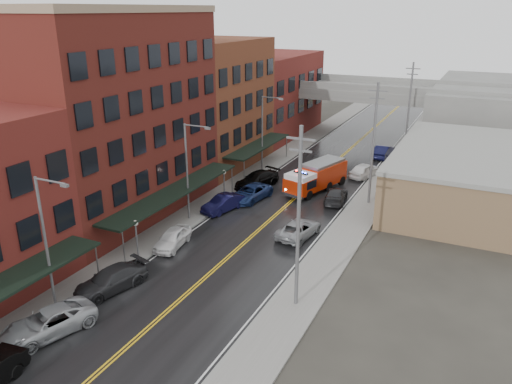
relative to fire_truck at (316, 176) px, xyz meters
The scene contains 32 objects.
road 6.78m from the fire_truck, 99.70° to the right, with size 11.00×160.00×0.02m, color black.
sidewalk_left 10.74m from the fire_truck, 142.31° to the right, with size 3.00×160.00×0.15m, color slate.
sidewalk_right 9.10m from the fire_truck, 46.39° to the right, with size 3.00×160.00×0.15m, color slate.
curb_left 9.50m from the fire_truck, 136.14° to the right, with size 0.30×160.00×0.15m, color gray.
curb_right 8.07m from the fire_truck, 55.06° to the right, with size 0.30×160.00×0.15m, color gray.
brick_building_b 21.08m from the fire_truck, 136.87° to the right, with size 9.00×20.00×18.00m, color #561816.
brick_building_c 16.07m from the fire_truck, 164.48° to the left, with size 9.00×15.00×15.00m, color brown.
brick_building_far 26.25m from the fire_truck, 123.83° to the left, with size 9.00×20.00×12.00m, color maroon.
tan_building 15.32m from the fire_truck, 13.24° to the left, with size 14.00×22.00×5.00m, color brown.
right_far_block 37.60m from the fire_truck, 63.25° to the left, with size 18.00×30.00×8.00m, color slate.
awning_1 16.06m from the fire_truck, 122.51° to the right, with size 2.60×18.00×3.09m.
awning_2 9.58m from the fire_truck, 155.04° to the left, with size 2.60×13.00×3.09m.
globe_lamp_1 21.84m from the fire_truck, 110.12° to the right, with size 0.44×0.44×3.12m.
globe_lamp_2 9.96m from the fire_truck, 139.14° to the right, with size 0.44×0.44×3.12m.
street_lamp_0 29.72m from the fire_truck, 105.04° to the right, with size 2.64×0.22×9.00m.
street_lamp_1 15.09m from the fire_truck, 121.50° to the right, with size 2.64×0.22×9.00m.
street_lamp_2 9.15m from the fire_truck, 155.42° to the left, with size 2.64×0.22×9.00m.
utility_pole_0 22.83m from the fire_truck, 74.18° to the right, with size 1.80×0.24×12.00m.
utility_pole_1 7.83m from the fire_truck, 13.81° to the right, with size 1.80×0.24×12.00m.
utility_pole_2 20.04m from the fire_truck, 71.78° to the left, with size 1.80×0.24×12.00m.
overpass 25.90m from the fire_truck, 92.49° to the left, with size 40.00×10.00×7.50m.
fire_truck is the anchor object (origin of this frame).
parked_car_left_2 31.31m from the fire_truck, 101.26° to the right, with size 2.56×5.54×1.54m, color #989CA0.
parked_car_left_3 25.94m from the fire_truck, 103.63° to the right, with size 2.17×5.34×1.55m, color #27282A.
parked_car_left_4 18.83m from the fire_truck, 108.95° to the right, with size 1.79×4.44×1.51m, color white.
parked_car_left_5 11.16m from the fire_truck, 123.31° to the right, with size 1.63×4.67×1.54m, color black.
parked_car_left_6 7.50m from the fire_truck, 132.31° to the right, with size 2.47×5.35×1.49m, color navy.
parked_car_left_7 6.39m from the fire_truck, 164.48° to the right, with size 2.32×5.71×1.66m, color black.
parked_car_right_0 11.83m from the fire_truck, 77.81° to the right, with size 2.35×5.09×1.41m, color gray.
parked_car_right_1 3.86m from the fire_truck, 37.78° to the right, with size 1.98×4.88×1.42m, color black.
parked_car_right_2 7.68m from the fire_truck, 61.35° to the left, with size 1.96×4.87×1.66m, color silver.
parked_car_right_3 16.20m from the fire_truck, 76.09° to the left, with size 1.75×5.03×1.66m, color black.
Camera 1 is at (16.94, -11.55, 18.30)m, focal length 35.00 mm.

